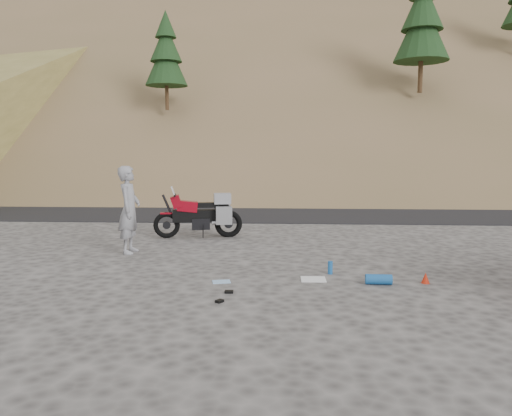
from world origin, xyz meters
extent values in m
plane|color=#45423F|center=(0.00, 0.00, 0.00)|extent=(140.00, 140.00, 0.00)
cube|color=black|center=(0.00, 9.00, 0.00)|extent=(120.00, 7.00, 0.05)
cube|color=brown|center=(2.00, 30.00, 8.00)|extent=(110.00, 51.90, 46.72)
cube|color=brown|center=(2.00, 30.00, 8.30)|extent=(110.00, 43.28, 36.46)
cube|color=brown|center=(2.00, 50.00, 14.00)|extent=(120.00, 40.00, 30.00)
cylinder|color=#3B2415|center=(-4.00, 14.00, 4.90)|extent=(0.17, 0.17, 1.40)
cone|color=black|center=(-4.00, 14.00, 6.44)|extent=(2.00, 2.00, 2.25)
cone|color=black|center=(-4.00, 14.00, 7.29)|extent=(1.50, 1.50, 1.76)
cone|color=black|center=(-4.00, 14.00, 8.15)|extent=(1.00, 1.00, 1.26)
cylinder|color=#3B2415|center=(8.00, 15.00, 5.94)|extent=(0.22, 0.22, 1.82)
cone|color=black|center=(8.00, 15.00, 7.95)|extent=(2.60, 2.60, 2.92)
cone|color=black|center=(8.00, 15.00, 9.06)|extent=(1.95, 1.95, 2.28)
torus|color=black|center=(-1.40, 2.77, 0.34)|extent=(0.69, 0.25, 0.67)
cylinder|color=black|center=(-1.40, 2.77, 0.34)|extent=(0.21, 0.10, 0.20)
torus|color=black|center=(0.15, 3.07, 0.34)|extent=(0.73, 0.28, 0.72)
cylinder|color=black|center=(0.15, 3.07, 0.34)|extent=(0.24, 0.12, 0.22)
cylinder|color=black|center=(-1.32, 2.79, 0.72)|extent=(0.39, 0.13, 0.83)
cylinder|color=black|center=(-1.18, 2.81, 1.10)|extent=(0.16, 0.63, 0.04)
cube|color=black|center=(-0.65, 2.92, 0.56)|extent=(1.25, 0.47, 0.31)
cube|color=black|center=(-0.55, 2.94, 0.36)|extent=(0.51, 0.39, 0.29)
cube|color=maroon|center=(-0.88, 2.87, 0.82)|extent=(0.58, 0.40, 0.32)
cube|color=maroon|center=(-1.15, 2.82, 0.94)|extent=(0.37, 0.40, 0.36)
cube|color=silver|center=(-1.22, 2.80, 1.21)|extent=(0.18, 0.32, 0.26)
cube|color=black|center=(-0.40, 2.96, 0.84)|extent=(0.59, 0.33, 0.12)
cube|color=black|center=(-0.02, 3.04, 0.80)|extent=(0.39, 0.25, 0.10)
cube|color=#B6B7BB|center=(0.07, 2.78, 0.59)|extent=(0.42, 0.20, 0.46)
cube|color=#B6B7BB|center=(-0.03, 3.31, 0.59)|extent=(0.42, 0.20, 0.46)
cube|color=gray|center=(0.00, 3.04, 1.00)|extent=(0.49, 0.42, 0.27)
cube|color=maroon|center=(-1.40, 2.77, 0.64)|extent=(0.32, 0.18, 0.04)
cylinder|color=black|center=(-0.47, 2.76, 0.18)|extent=(0.06, 0.21, 0.37)
cylinder|color=#B6B7BB|center=(-0.02, 2.89, 0.41)|extent=(0.48, 0.18, 0.13)
imported|color=gray|center=(-1.76, 0.87, 0.00)|extent=(0.46, 0.70, 1.90)
cube|color=white|center=(2.11, -1.23, 0.01)|extent=(0.43, 0.38, 0.01)
cylinder|color=#195498|center=(3.18, -1.48, 0.09)|extent=(0.44, 0.19, 0.17)
cylinder|color=#195498|center=(2.44, -0.81, 0.12)|extent=(0.10, 0.10, 0.23)
cone|color=red|center=(3.98, -1.36, 0.09)|extent=(0.16, 0.16, 0.18)
cube|color=black|center=(0.75, -2.14, 0.02)|extent=(0.14, 0.10, 0.04)
cube|color=black|center=(0.67, -2.64, 0.02)|extent=(0.14, 0.14, 0.04)
cube|color=#94BBE4|center=(0.55, -1.49, 0.01)|extent=(0.34, 0.28, 0.01)
camera|label=1|loc=(1.63, -9.68, 2.18)|focal=35.00mm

